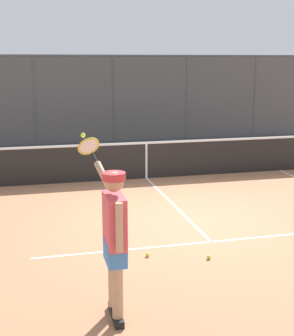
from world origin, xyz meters
name	(u,v)px	position (x,y,z in m)	size (l,w,h in m)	color
ground_plane	(191,222)	(0.00, 0.00, 0.00)	(60.00, 60.00, 0.00)	#B27551
court_line_markings	(218,249)	(0.00, 1.37, 0.00)	(7.76, 8.53, 0.01)	white
fence_backdrop	(110,107)	(0.00, -9.16, 1.34)	(19.20, 1.37, 3.21)	#474C51
tennis_net	(146,160)	(0.00, -3.63, 0.49)	(9.97, 0.09, 1.07)	#2D2D2D
tennis_player	(114,233)	(2.02, 3.09, 1.08)	(0.47, 1.47, 2.10)	black
tennis_ball_near_baseline	(148,255)	(1.20, 1.40, 0.03)	(0.07, 0.07, 0.07)	#D6E042
tennis_ball_by_sideline	(209,257)	(0.30, 1.73, 0.03)	(0.07, 0.07, 0.07)	#C1D138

